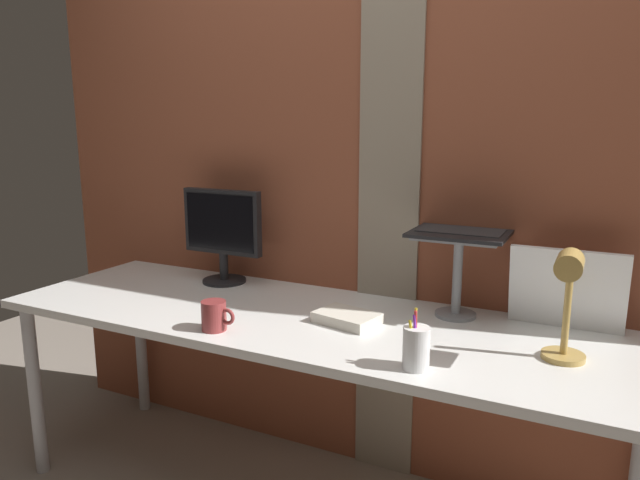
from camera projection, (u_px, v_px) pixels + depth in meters
name	position (u px, v px, depth m)	size (l,w,h in m)	color
brick_wall_back	(390.00, 155.00, 2.19)	(3.17, 0.16, 2.53)	brown
desk	(307.00, 333.00, 2.02)	(2.24, 0.70, 0.73)	white
monitor	(222.00, 229.00, 2.38)	(0.36, 0.18, 0.39)	black
laptop_stand	(458.00, 263.00, 1.97)	(0.28, 0.22, 0.28)	gray
laptop	(465.00, 216.00, 2.00)	(0.32, 0.30, 0.22)	black
whiteboard_panel	(567.00, 289.00, 1.85)	(0.35, 0.02, 0.27)	white
desk_lamp	(567.00, 295.00, 1.56)	(0.12, 0.20, 0.33)	tan
pen_cup	(416.00, 348.00, 1.57)	(0.07, 0.07, 0.17)	white
coffee_mug	(215.00, 316.00, 1.86)	(0.12, 0.08, 0.10)	maroon
paper_clutter_stack	(347.00, 318.00, 1.94)	(0.20, 0.14, 0.04)	silver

